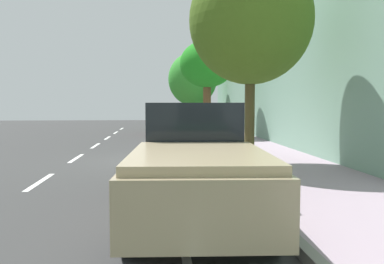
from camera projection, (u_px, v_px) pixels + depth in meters
ground at (151, 161)px, 13.24m from camera, size 68.26×68.26×0.00m
sidewalk at (261, 157)px, 13.55m from camera, size 3.35×42.66×0.17m
curb_edge at (212, 157)px, 13.40m from camera, size 0.16×42.66×0.17m
lane_stripe_centre at (61, 168)px, 11.69m from camera, size 0.14×40.00×0.01m
lane_stripe_bike_edge at (169, 160)px, 13.29m from camera, size 0.12×42.66×0.01m
building_facade at (317, 63)px, 13.48m from camera, size 0.50×42.66×6.74m
parked_pickup_tan_second at (195, 163)px, 6.71m from camera, size 2.25×5.40×1.95m
parked_sedan_white_mid at (173, 128)px, 18.83m from camera, size 1.88×4.42×1.52m
parked_suv_red_far at (172, 118)px, 25.10m from camera, size 2.20×4.81×1.99m
bicycle_at_curb at (207, 160)px, 10.93m from camera, size 1.63×0.68×0.74m
cyclist_with_backpack at (217, 138)px, 10.44m from camera, size 0.53×0.55×1.66m
street_tree_mid_block at (251, 21)px, 11.03m from camera, size 3.51×3.51×5.95m
street_tree_far_end at (207, 65)px, 21.06m from camera, size 2.99×2.99×5.22m
street_tree_corner at (193, 79)px, 30.27m from camera, size 3.80×3.80×5.78m
pedestrian_on_phone at (231, 118)px, 22.99m from camera, size 0.60×0.32×1.64m
fire_hydrant at (218, 139)px, 14.69m from camera, size 0.22×0.22×0.84m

